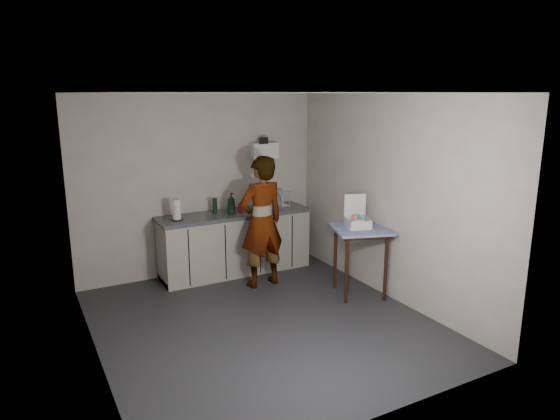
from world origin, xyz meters
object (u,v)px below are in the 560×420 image
kitchen_counter (235,244)px  standing_man (262,222)px  bakery_box (358,220)px  dish_rack (276,203)px  soda_can (240,208)px  dark_bottle (215,206)px  side_table (361,237)px  soap_bottle (231,204)px  paper_towel (177,210)px

kitchen_counter → standing_man: 0.81m
bakery_box → dish_rack: bearing=123.2°
soda_can → dark_bottle: bearing=166.1°
side_table → standing_man: size_ratio=0.50×
kitchen_counter → dark_bottle: dark_bottle is taller
kitchen_counter → soda_can: size_ratio=18.44×
soap_bottle → soda_can: soap_bottle is taller
dish_rack → bakery_box: (0.38, -1.54, 0.03)m
paper_towel → kitchen_counter: bearing=3.2°
soda_can → dark_bottle: dark_bottle is taller
standing_man → dish_rack: 0.91m
dark_bottle → bakery_box: size_ratio=0.55×
kitchen_counter → dark_bottle: (-0.27, 0.08, 0.60)m
side_table → soda_can: (-1.01, 1.53, 0.18)m
kitchen_counter → paper_towel: bearing=-176.8°
standing_man → soda_can: 0.63m
dark_bottle → paper_towel: bearing=-168.3°
kitchen_counter → dark_bottle: size_ratio=9.91×
kitchen_counter → soda_can: soda_can is taller
dark_bottle → bakery_box: bearing=-49.1°
side_table → bakery_box: bearing=124.9°
side_table → dark_bottle: dark_bottle is taller
dark_bottle → bakery_box: bakery_box is taller
side_table → dish_rack: (-0.39, 1.59, 0.18)m
soap_bottle → dark_bottle: 0.25m
side_table → paper_towel: size_ratio=3.11×
dish_rack → bakery_box: size_ratio=0.88×
paper_towel → standing_man: bearing=-31.0°
dark_bottle → bakery_box: (1.35, -1.56, -0.03)m
paper_towel → dish_rack: size_ratio=0.81×
kitchen_counter → dish_rack: (0.71, 0.05, 0.54)m
dish_rack → side_table: bearing=-76.2°
kitchen_counter → side_table: kitchen_counter is taller
standing_man → bakery_box: 1.29m
standing_man → dark_bottle: (-0.39, 0.72, 0.12)m
soda_can → kitchen_counter: bearing=171.7°
kitchen_counter → soap_bottle: (-0.08, -0.08, 0.64)m
side_table → dark_bottle: (-1.37, 1.62, 0.23)m
standing_man → bakery_box: standing_man is taller
side_table → dark_bottle: bearing=149.2°
soda_can → side_table: bearing=-56.5°
side_table → standing_man: standing_man is taller
kitchen_counter → bakery_box: size_ratio=5.47×
side_table → dish_rack: dish_rack is taller
dark_bottle → soda_can: bearing=-13.9°
side_table → standing_man: bearing=156.3°
paper_towel → dish_rack: paper_towel is taller
side_table → bakery_box: bakery_box is taller
soap_bottle → soda_can: 0.20m
kitchen_counter → bakery_box: (1.08, -1.49, 0.57)m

